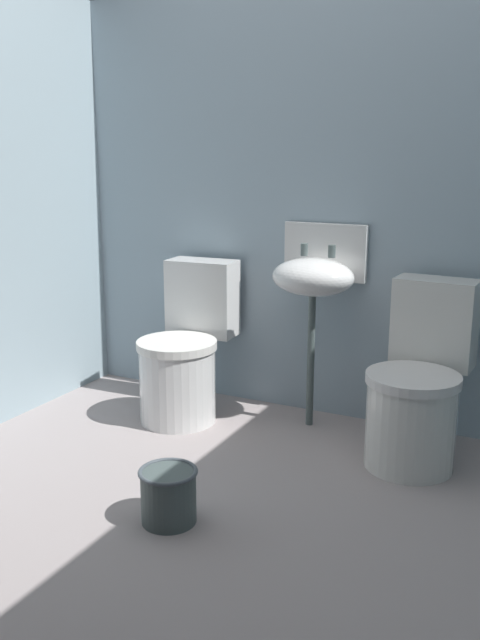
{
  "coord_description": "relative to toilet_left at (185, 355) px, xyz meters",
  "views": [
    {
      "loc": [
        1.16,
        -2.0,
        1.34
      ],
      "look_at": [
        0.0,
        0.31,
        0.7
      ],
      "focal_mm": 38.75,
      "sensor_mm": 36.0,
      "label": 1
    }
  ],
  "objects": [
    {
      "name": "ground_plane",
      "position": [
        0.6,
        -0.89,
        -0.36
      ],
      "size": [
        3.15,
        2.88,
        0.08
      ],
      "primitive_type": "cube",
      "color": "gray"
    },
    {
      "name": "wall_back",
      "position": [
        0.6,
        0.4,
        0.74
      ],
      "size": [
        3.15,
        0.1,
        2.12
      ],
      "primitive_type": "cube",
      "color": "#8BA0AD",
      "rests_on": "ground"
    },
    {
      "name": "toilet_left",
      "position": [
        0.0,
        0.0,
        0.0
      ],
      "size": [
        0.43,
        0.62,
        0.78
      ],
      "rotation": [
        0.0,
        0.0,
        3.21
      ],
      "color": "silver",
      "rests_on": "ground"
    },
    {
      "name": "toilet_right",
      "position": [
        1.18,
        -0.0,
        0.0
      ],
      "size": [
        0.42,
        0.61,
        0.78
      ],
      "rotation": [
        0.0,
        0.0,
        3.08
      ],
      "color": "silver",
      "rests_on": "ground"
    },
    {
      "name": "sink",
      "position": [
        0.62,
        0.19,
        0.43
      ],
      "size": [
        0.42,
        0.35,
        0.99
      ],
      "color": "#455250",
      "rests_on": "ground"
    },
    {
      "name": "bucket",
      "position": [
        0.49,
        -0.95,
        -0.21
      ],
      "size": [
        0.22,
        0.22,
        0.21
      ],
      "color": "#455250",
      "rests_on": "ground"
    }
  ]
}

